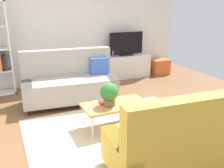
% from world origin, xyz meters
% --- Properties ---
extents(ground_plane, '(7.68, 7.68, 0.00)m').
position_xyz_m(ground_plane, '(0.00, 0.00, 0.00)').
color(ground_plane, brown).
extents(wall_far, '(6.40, 0.12, 2.90)m').
position_xyz_m(wall_far, '(0.00, 2.80, 1.45)').
color(wall_far, white).
rests_on(wall_far, ground_plane).
extents(area_rug, '(2.90, 2.20, 0.01)m').
position_xyz_m(area_rug, '(-0.08, -0.30, 0.01)').
color(area_rug, beige).
rests_on(area_rug, ground_plane).
extents(couch_beige, '(1.98, 1.04, 1.10)m').
position_xyz_m(couch_beige, '(-0.40, 1.32, 0.44)').
color(couch_beige, gray).
rests_on(couch_beige, ground_plane).
extents(couch_green, '(1.97, 1.01, 1.10)m').
position_xyz_m(couch_green, '(0.25, -1.52, 0.45)').
color(couch_green, gold).
rests_on(couch_green, ground_plane).
extents(coffee_table, '(1.10, 0.56, 0.42)m').
position_xyz_m(coffee_table, '(-0.03, -0.10, 0.39)').
color(coffee_table, '#B7844C').
rests_on(coffee_table, ground_plane).
extents(tv_console, '(1.40, 0.44, 0.64)m').
position_xyz_m(tv_console, '(1.51, 2.46, 0.32)').
color(tv_console, silver).
rests_on(tv_console, ground_plane).
extents(tv, '(1.00, 0.20, 0.64)m').
position_xyz_m(tv, '(1.51, 2.44, 0.95)').
color(tv, black).
rests_on(tv, tv_console).
extents(storage_trunk, '(0.52, 0.40, 0.44)m').
position_xyz_m(storage_trunk, '(2.61, 2.36, 0.22)').
color(storage_trunk, orange).
rests_on(storage_trunk, ground_plane).
extents(potted_plant, '(0.30, 0.30, 0.39)m').
position_xyz_m(potted_plant, '(-0.15, -0.12, 0.63)').
color(potted_plant, brown).
rests_on(potted_plant, coffee_table).
extents(table_book_0, '(0.26, 0.21, 0.04)m').
position_xyz_m(table_book_0, '(-0.14, -0.01, 0.44)').
color(table_book_0, red).
rests_on(table_book_0, coffee_table).
extents(vase_0, '(0.11, 0.11, 0.13)m').
position_xyz_m(vase_0, '(0.93, 2.51, 0.70)').
color(vase_0, '#33B29E').
rests_on(vase_0, tv_console).
extents(bottle_0, '(0.05, 0.05, 0.17)m').
position_xyz_m(bottle_0, '(1.10, 2.42, 0.72)').
color(bottle_0, purple).
rests_on(bottle_0, tv_console).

